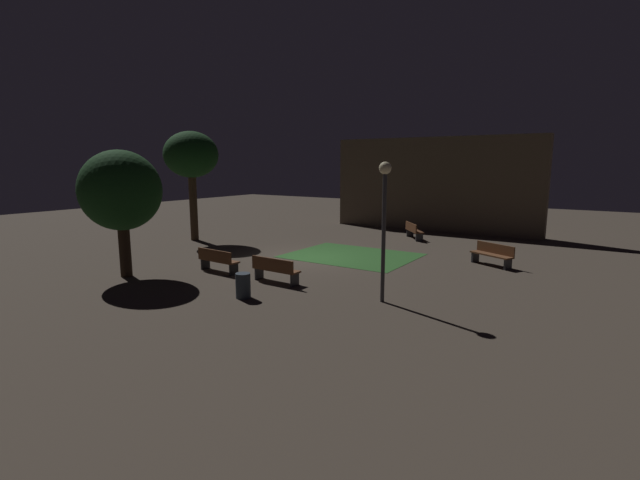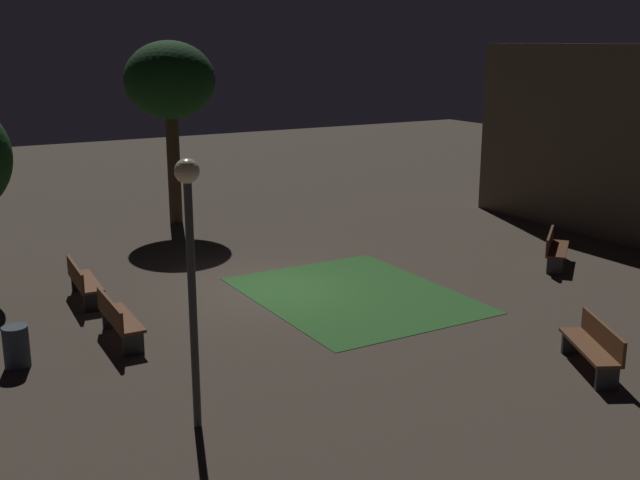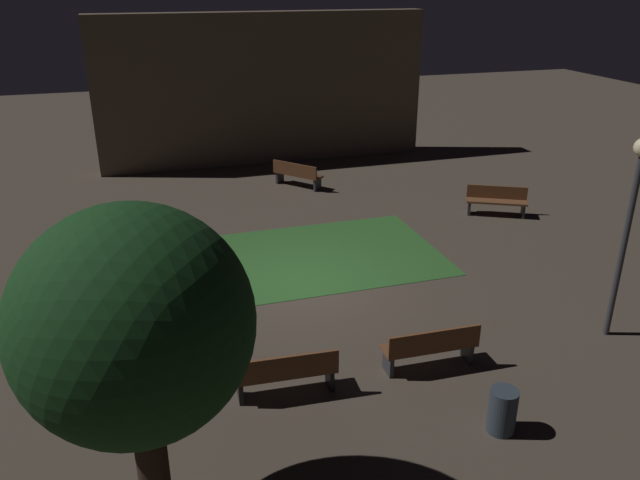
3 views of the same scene
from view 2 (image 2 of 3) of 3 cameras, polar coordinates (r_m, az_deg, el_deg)
name	(u,v)px [view 2 (image 2 of 3)]	position (r m, az deg, el deg)	size (l,w,h in m)	color
ground_plane	(274,289)	(18.35, -3.41, -3.64)	(60.00, 60.00, 0.00)	#473D33
grass_lawn	(354,295)	(17.93, 2.52, -4.05)	(5.44, 4.34, 0.01)	#2D6028
bench_front_right	(82,281)	(18.14, -17.05, -2.89)	(1.83, 0.59, 0.88)	brown
bench_front_left	(117,318)	(15.59, -14.64, -5.55)	(1.81, 0.53, 0.88)	brown
bench_lawn_edge	(594,345)	(14.60, 19.47, -7.29)	(1.82, 1.26, 0.88)	brown
bench_back_row	(555,248)	(21.00, 16.84, -0.55)	(1.52, 1.69, 0.88)	#512D19
tree_left_canopy	(170,83)	(24.80, -10.96, 11.25)	(2.80, 2.80, 5.70)	#423021
lamp_post_plaza_east	(190,247)	(11.24, -9.50, -0.49)	(0.36, 0.36, 4.09)	#333338
trash_bin	(16,347)	(14.99, -21.39, -7.31)	(0.45, 0.45, 0.77)	#2D3842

